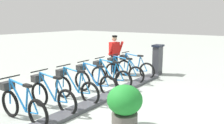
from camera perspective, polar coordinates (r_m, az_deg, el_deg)
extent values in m
plane|color=#A3AAA1|center=(6.85, -1.89, -9.24)|extent=(60.00, 60.00, 0.00)
cube|color=#47474C|center=(6.83, -1.90, -8.85)|extent=(0.44, 6.69, 0.10)
cube|color=#38383D|center=(9.84, 11.31, 0.33)|extent=(0.28, 0.44, 1.20)
cube|color=#194C8C|center=(9.85, 10.59, 2.43)|extent=(0.03, 0.30, 0.40)
cube|color=black|center=(9.75, 11.44, 4.04)|extent=(0.36, 0.52, 0.08)
torus|color=black|center=(9.01, 8.75, -2.25)|extent=(0.67, 0.08, 0.67)
torus|color=black|center=(9.51, 3.08, -1.46)|extent=(0.67, 0.08, 0.67)
cylinder|color=#1C6CB8|center=(9.28, 4.89, -0.02)|extent=(0.60, 0.05, 0.70)
cylinder|color=#1C6CB8|center=(9.12, 6.74, -0.47)|extent=(0.16, 0.05, 0.61)
cylinder|color=#1C6CB8|center=(9.20, 5.24, 1.77)|extent=(0.69, 0.05, 0.11)
cylinder|color=#1C6CB8|center=(9.11, 7.55, -2.26)|extent=(0.43, 0.04, 0.09)
cylinder|color=#1C6CB8|center=(9.02, 7.93, -0.45)|extent=(0.33, 0.04, 0.56)
cylinder|color=#1C6CB8|center=(9.43, 3.25, 0.34)|extent=(0.10, 0.04, 0.62)
cube|color=black|center=(9.04, 7.12, 1.54)|extent=(0.22, 0.10, 0.06)
cylinder|color=black|center=(9.36, 3.43, 2.48)|extent=(0.04, 0.54, 0.03)
cube|color=#2D2D2D|center=(9.45, 2.84, 1.21)|extent=(0.20, 0.28, 0.18)
torus|color=black|center=(8.29, 6.08, -3.33)|extent=(0.67, 0.08, 0.67)
torus|color=black|center=(8.83, 0.11, -2.40)|extent=(0.67, 0.08, 0.67)
cylinder|color=#1B77C3|center=(8.58, 1.98, -0.87)|extent=(0.60, 0.05, 0.70)
cylinder|color=#1B77C3|center=(8.41, 3.94, -1.37)|extent=(0.16, 0.05, 0.61)
cylinder|color=#1B77C3|center=(8.49, 2.34, 1.07)|extent=(0.69, 0.05, 0.11)
cylinder|color=#1B77C3|center=(8.40, 4.81, -3.31)|extent=(0.43, 0.04, 0.09)
cylinder|color=#1B77C3|center=(8.30, 5.20, -1.36)|extent=(0.33, 0.04, 0.56)
cylinder|color=#1B77C3|center=(8.75, 0.27, -0.46)|extent=(0.10, 0.04, 0.62)
cube|color=black|center=(8.32, 4.32, 0.80)|extent=(0.22, 0.10, 0.06)
cylinder|color=black|center=(8.67, 0.44, 1.84)|extent=(0.04, 0.54, 0.03)
cube|color=#2D2D2D|center=(8.77, -0.16, 0.48)|extent=(0.20, 0.28, 0.18)
torus|color=black|center=(7.59, 2.90, -4.59)|extent=(0.67, 0.08, 0.67)
torus|color=black|center=(8.18, -3.35, -3.47)|extent=(0.67, 0.08, 0.67)
cylinder|color=#1876BD|center=(7.91, -1.42, -1.86)|extent=(0.60, 0.05, 0.70)
cylinder|color=#1876BD|center=(7.73, 0.63, -2.43)|extent=(0.16, 0.05, 0.61)
cylinder|color=#1876BD|center=(7.82, -1.08, 0.23)|extent=(0.69, 0.05, 0.11)
cylinder|color=#1876BD|center=(7.71, 1.56, -4.55)|extent=(0.43, 0.04, 0.09)
cylinder|color=#1876BD|center=(7.60, 1.95, -2.44)|extent=(0.33, 0.04, 0.56)
cylinder|color=#1876BD|center=(8.09, -3.20, -1.39)|extent=(0.10, 0.04, 0.62)
cube|color=black|center=(7.62, 1.00, -0.07)|extent=(0.22, 0.10, 0.06)
cylinder|color=black|center=(8.01, -3.06, 1.09)|extent=(0.04, 0.54, 0.03)
cube|color=#2D2D2D|center=(8.11, -3.66, -0.37)|extent=(0.20, 0.28, 0.18)
torus|color=black|center=(6.93, -0.91, -6.08)|extent=(0.67, 0.08, 0.67)
torus|color=black|center=(7.57, -7.39, -4.71)|extent=(0.67, 0.08, 0.67)
cylinder|color=blue|center=(7.28, -5.44, -3.02)|extent=(0.60, 0.05, 0.70)
cylinder|color=blue|center=(7.07, -3.32, -3.68)|extent=(0.16, 0.05, 0.61)
cylinder|color=blue|center=(7.17, -5.12, -0.76)|extent=(0.69, 0.05, 0.11)
cylinder|color=blue|center=(7.06, -2.32, -6.00)|extent=(0.43, 0.04, 0.09)
cylinder|color=blue|center=(6.94, -1.94, -3.71)|extent=(0.33, 0.04, 0.56)
cylinder|color=blue|center=(7.47, -7.27, -2.48)|extent=(0.10, 0.04, 0.62)
cube|color=black|center=(6.96, -2.96, -1.12)|extent=(0.22, 0.10, 0.06)
cylinder|color=black|center=(7.38, -7.16, 0.20)|extent=(0.04, 0.54, 0.03)
cube|color=#2D2D2D|center=(7.50, -7.75, -1.37)|extent=(0.20, 0.28, 0.18)
torus|color=black|center=(6.31, -5.54, -7.84)|extent=(0.67, 0.08, 0.67)
torus|color=black|center=(7.01, -12.12, -6.13)|extent=(0.67, 0.08, 0.67)
cylinder|color=#2079BC|center=(6.69, -10.21, -4.37)|extent=(0.60, 0.05, 0.70)
cylinder|color=#2079BC|center=(6.47, -8.05, -5.15)|extent=(0.16, 0.05, 0.61)
cylinder|color=#2079BC|center=(6.58, -9.92, -1.93)|extent=(0.69, 0.05, 0.11)
cylinder|color=#2079BC|center=(6.45, -6.98, -7.70)|extent=(0.43, 0.04, 0.09)
cylinder|color=#2079BC|center=(6.32, -6.64, -5.23)|extent=(0.33, 0.04, 0.56)
cylinder|color=#2079BC|center=(6.90, -12.05, -3.73)|extent=(0.10, 0.04, 0.62)
cube|color=black|center=(6.35, -7.73, -2.37)|extent=(0.22, 0.10, 0.06)
cylinder|color=black|center=(6.80, -11.99, -0.85)|extent=(0.04, 0.54, 0.03)
cube|color=#2D2D2D|center=(6.93, -12.55, -2.53)|extent=(0.20, 0.28, 0.18)
torus|color=black|center=(5.74, -11.17, -9.89)|extent=(0.67, 0.08, 0.67)
torus|color=black|center=(6.50, -17.67, -7.73)|extent=(0.67, 0.08, 0.67)
cylinder|color=#2071B9|center=(6.16, -15.86, -5.92)|extent=(0.60, 0.05, 0.70)
cylinder|color=#2071B9|center=(5.92, -13.73, -6.86)|extent=(0.16, 0.05, 0.61)
cylinder|color=#2071B9|center=(6.04, -15.65, -3.30)|extent=(0.69, 0.05, 0.11)
cylinder|color=#2071B9|center=(5.90, -12.62, -9.67)|extent=(0.43, 0.04, 0.09)
cylinder|color=#2071B9|center=(5.76, -12.33, -7.00)|extent=(0.33, 0.04, 0.56)
cylinder|color=#2071B9|center=(6.39, -17.66, -5.17)|extent=(0.10, 0.04, 0.62)
cube|color=black|center=(5.79, -13.48, -3.85)|extent=(0.22, 0.10, 0.06)
cylinder|color=black|center=(6.28, -17.67, -2.07)|extent=(0.04, 0.54, 0.03)
cube|color=#2D2D2D|center=(6.42, -18.16, -3.86)|extent=(0.20, 0.28, 0.18)
torus|color=black|center=(5.25, -18.04, -12.24)|extent=(0.67, 0.08, 0.67)
torus|color=black|center=(6.08, -24.11, -9.48)|extent=(0.67, 0.08, 0.67)
cylinder|color=blue|center=(5.71, -22.54, -7.67)|extent=(0.60, 0.05, 0.70)
cylinder|color=blue|center=(5.45, -20.54, -8.80)|extent=(0.16, 0.05, 0.61)
cylinder|color=blue|center=(5.58, -22.42, -4.87)|extent=(0.69, 0.05, 0.11)
cylinder|color=blue|center=(5.42, -19.41, -11.89)|extent=(0.43, 0.04, 0.09)
cylinder|color=blue|center=(5.27, -19.23, -9.05)|extent=(0.33, 0.04, 0.56)
cylinder|color=blue|center=(5.96, -24.19, -6.77)|extent=(0.10, 0.04, 0.62)
cube|color=black|center=(5.30, -20.40, -5.58)|extent=(0.22, 0.10, 0.06)
cylinder|color=black|center=(5.84, -24.30, -3.47)|extent=(0.04, 0.54, 0.03)
cube|color=#2D2D2D|center=(5.99, -24.69, -5.35)|extent=(0.20, 0.28, 0.18)
cube|color=white|center=(9.87, 1.30, -2.69)|extent=(0.28, 0.17, 0.10)
cube|color=white|center=(9.82, -0.13, -2.76)|extent=(0.28, 0.17, 0.10)
cylinder|color=black|center=(9.83, 1.03, -0.48)|extent=(0.15, 0.15, 0.82)
cylinder|color=black|center=(9.70, 0.14, -0.63)|extent=(0.15, 0.15, 0.82)
cube|color=red|center=(9.66, 0.60, 3.35)|extent=(0.35, 0.45, 0.56)
cylinder|color=red|center=(9.75, 2.14, 3.58)|extent=(0.35, 0.18, 0.57)
cylinder|color=red|center=(9.41, -0.21, 3.33)|extent=(0.35, 0.18, 0.57)
sphere|color=tan|center=(9.61, 0.60, 5.89)|extent=(0.22, 0.22, 0.22)
cylinder|color=black|center=(9.59, 0.68, 6.48)|extent=(0.22, 0.22, 0.06)
cylinder|color=#59544C|center=(5.08, 3.15, -14.47)|extent=(0.56, 0.56, 0.35)
ellipsoid|color=#1F802B|center=(4.90, 3.21, -9.43)|extent=(0.76, 0.76, 0.64)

